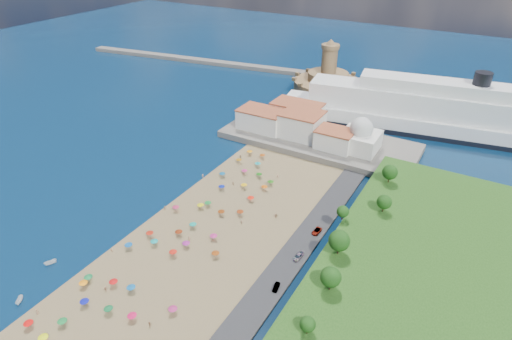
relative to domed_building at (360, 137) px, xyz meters
The scene contains 13 objects.
ground 77.60m from the domed_building, 112.91° to the right, with size 700.00×700.00×0.00m, color #071938.
terrace 21.44m from the domed_building, behind, with size 90.00×36.00×3.00m, color #59544C.
jetty 56.51m from the domed_building, 138.62° to the left, with size 18.00×70.00×2.40m, color #59544C.
breakwater 162.43m from the domed_building, 149.64° to the left, with size 200.00×7.00×2.60m, color #59544C.
waterfront_buildings 33.17m from the domed_building, behind, with size 57.00×29.00×11.00m.
domed_building is the anchor object (origin of this frame).
fortress 79.11m from the domed_building, 122.08° to the left, with size 40.00×40.00×32.40m.
cruise_ship 46.49m from the domed_building, 63.62° to the left, with size 147.96×45.24×31.98m.
beach_parasols 88.26m from the domed_building, 111.22° to the right, with size 31.62×114.99×2.20m.
beachgoers 81.30m from the domed_building, 112.97° to the right, with size 39.63×100.95×1.84m.
moored_boats 134.18m from the domed_building, 114.59° to the right, with size 8.58×17.95×1.44m.
parked_cars 72.91m from the domed_building, 85.25° to the right, with size 2.47×33.33×1.33m.
hillside_trees 77.74m from the domed_building, 75.89° to the right, with size 14.86×107.13×8.01m.
Camera 1 is at (74.85, -97.29, 90.80)m, focal length 30.00 mm.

